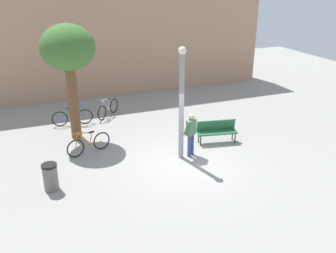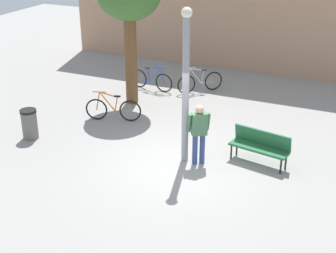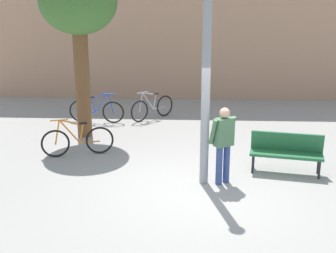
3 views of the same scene
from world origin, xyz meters
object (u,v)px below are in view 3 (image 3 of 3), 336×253
Objects in this scene: lamppost at (206,80)px; person_by_lamppost at (224,140)px; park_bench at (286,150)px; bicycle_silver at (152,108)px; bicycle_blue at (97,111)px; plaza_tree at (78,6)px; bicycle_orange at (77,141)px.

person_by_lamppost is at bearing -0.39° from lamppost.
bicycle_silver reaches higher than park_bench.
bicycle_blue is (-3.29, 4.71, -1.85)m from lamppost.
plaza_tree reaches higher than bicycle_blue.
bicycle_orange is at bearing 169.93° from park_bench.
bicycle_silver is (1.58, 3.63, 0.00)m from bicycle_orange.
person_by_lamppost is 0.36× the size of plaza_tree.
bicycle_silver is at bearing 110.46° from person_by_lamppost.
park_bench is 5.68m from bicycle_silver.
bicycle_blue reaches higher than park_bench.
bicycle_blue is (-3.69, 4.71, -0.58)m from person_by_lamppost.
person_by_lamppost reaches higher than bicycle_blue.
bicycle_orange is (-3.53, 1.59, -0.58)m from person_by_lamppost.
park_bench is 5.09m from bicycle_orange.
bicycle_orange is 3.96m from bicycle_silver.
person_by_lamppost is at bearing -154.58° from park_bench.
lamppost is 6.04m from bicycle_blue.
person_by_lamppost is at bearing -51.94° from bicycle_blue.
lamppost is 1.33m from person_by_lamppost.
bicycle_blue is 1.81m from bicycle_silver.
bicycle_blue is 1.04× the size of bicycle_orange.
bicycle_blue is 3.12m from bicycle_orange.
plaza_tree reaches higher than person_by_lamppost.
plaza_tree is 2.58× the size of bicycle_blue.
plaza_tree is 3.55m from bicycle_blue.
bicycle_blue and bicycle_orange have the same top height.
park_bench is (1.48, 0.70, -0.42)m from person_by_lamppost.
bicycle_orange is at bearing 153.10° from lamppost.
person_by_lamppost is 0.92× the size of bicycle_blue.
lamppost reaches higher than bicycle_orange.
plaza_tree is (-3.75, 3.29, 2.66)m from person_by_lamppost.
bicycle_blue is (-5.17, 4.01, -0.16)m from park_bench.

